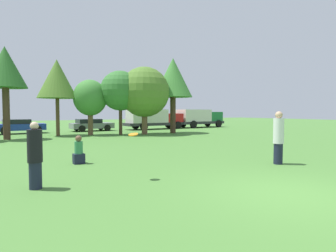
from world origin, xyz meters
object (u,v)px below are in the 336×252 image
object	(u,v)px
tree_5	(144,92)
delivery_truck_green	(199,117)
person_thrower	(35,156)
parked_car_grey	(91,125)
delivery_truck_red	(154,118)
bystander_sitting	(79,152)
tree_1	(5,68)
tree_4	(120,91)
tree_3	(90,98)
tree_6	(173,78)
person_catcher	(278,137)
parked_car_blue	(20,126)
frisbee	(133,134)
tree_2	(57,79)

from	to	relation	value
tree_5	delivery_truck_green	distance (m)	12.11
person_thrower	parked_car_grey	world-z (taller)	person_thrower
parked_car_grey	delivery_truck_red	xyz separation A→B (m)	(6.66, -0.56, 0.54)
bystander_sitting	tree_1	xyz separation A→B (m)	(-1.92, 11.49, 4.34)
delivery_truck_green	tree_4	bearing A→B (deg)	-157.98
tree_3	tree_4	distance (m)	2.46
tree_5	delivery_truck_green	xyz separation A→B (m)	(10.29, 5.96, -2.29)
bystander_sitting	tree_6	xyz separation A→B (m)	(10.80, 10.59, 4.37)
tree_1	delivery_truck_red	distance (m)	15.28
person_catcher	delivery_truck_red	distance (m)	21.15
person_catcher	parked_car_grey	world-z (taller)	person_catcher
parked_car_blue	delivery_truck_green	world-z (taller)	delivery_truck_green
person_thrower	tree_4	xyz separation A→B (m)	(7.94, 14.16, 2.74)
person_thrower	bystander_sitting	world-z (taller)	person_thrower
tree_1	tree_5	size ratio (longest dim) A/B	1.12
tree_4	delivery_truck_green	distance (m)	13.45
frisbee	tree_5	xyz separation A→B (m)	(7.31, 13.85, 2.23)
tree_4	delivery_truck_red	distance (m)	8.21
tree_6	delivery_truck_green	distance (m)	10.24
tree_5	bystander_sitting	bearing A→B (deg)	-127.10
parked_car_grey	delivery_truck_green	xyz separation A→B (m)	(12.90, -0.44, 0.57)
person_catcher	frisbee	size ratio (longest dim) A/B	6.89
tree_1	delivery_truck_green	world-z (taller)	tree_1
tree_3	tree_4	bearing A→B (deg)	-22.74
parked_car_blue	delivery_truck_red	size ratio (longest dim) A/B	0.57
tree_3	tree_5	bearing A→B (deg)	-21.47
tree_4	tree_2	bearing A→B (deg)	159.85
tree_5	parked_car_blue	distance (m)	11.17
person_thrower	frisbee	xyz separation A→B (m)	(2.47, -0.36, 0.44)
tree_2	delivery_truck_green	world-z (taller)	tree_2
tree_6	parked_car_grey	size ratio (longest dim) A/B	1.64
tree_4	person_catcher	bearing A→B (deg)	-90.09
person_thrower	tree_4	distance (m)	16.46
tree_1	tree_4	size ratio (longest dim) A/B	1.20
person_thrower	person_catcher	world-z (taller)	person_catcher
person_thrower	tree_6	world-z (taller)	tree_6
tree_5	parked_car_grey	world-z (taller)	tree_5
tree_4	delivery_truck_green	size ratio (longest dim) A/B	0.84
bystander_sitting	delivery_truck_red	world-z (taller)	delivery_truck_red
tree_2	tree_3	distance (m)	2.86
person_thrower	bystander_sitting	size ratio (longest dim) A/B	1.60
frisbee	tree_3	xyz separation A→B (m)	(3.26, 15.44, 1.70)
bystander_sitting	tree_1	size ratio (longest dim) A/B	0.17
bystander_sitting	tree_3	distance (m)	13.07
bystander_sitting	tree_2	world-z (taller)	tree_2
tree_4	parked_car_grey	distance (m)	6.49
tree_3	parked_car_blue	distance (m)	7.05
tree_2	tree_4	world-z (taller)	tree_2
person_catcher	parked_car_grey	distance (m)	20.87
tree_6	delivery_truck_red	distance (m)	7.00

